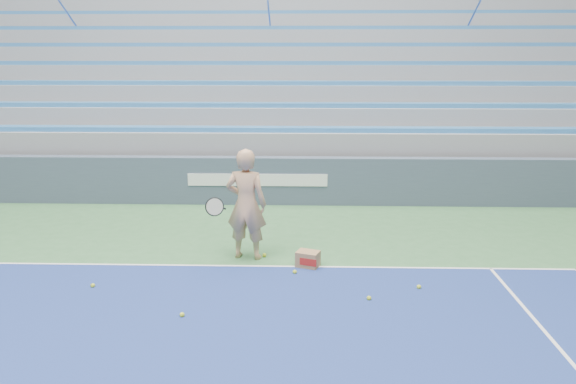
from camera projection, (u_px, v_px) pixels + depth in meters
The scene contains 10 objects.
sponsor_barrier at pixel (258, 181), 12.99m from camera, with size 30.00×0.32×1.10m.
bleachers at pixel (272, 87), 18.10m from camera, with size 31.00×9.15×7.30m.
tennis_player at pixel (246, 204), 9.42m from camera, with size 0.99×0.90×1.90m.
ball_box at pixel (308, 259), 9.20m from camera, with size 0.43×0.38×0.27m.
tennis_ball_0 at pixel (419, 287), 8.35m from camera, with size 0.07×0.07×0.07m, color #C0D22B.
tennis_ball_1 at pixel (369, 298), 7.97m from camera, with size 0.07×0.07×0.07m, color #C0D22B.
tennis_ball_2 at pixel (264, 255), 9.67m from camera, with size 0.07×0.07×0.07m, color #C0D22B.
tennis_ball_3 at pixel (295, 272), 8.93m from camera, with size 0.07×0.07×0.07m, color #C0D22B.
tennis_ball_4 at pixel (93, 286), 8.40m from camera, with size 0.07×0.07×0.07m, color #C0D22B.
tennis_ball_5 at pixel (182, 315), 7.46m from camera, with size 0.07×0.07×0.07m, color #C0D22B.
Camera 1 is at (1.07, 3.24, 3.42)m, focal length 35.00 mm.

